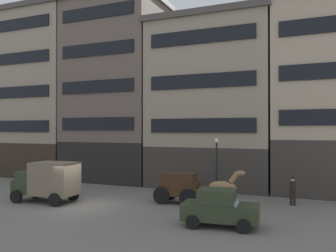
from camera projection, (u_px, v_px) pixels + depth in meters
The scene contains 11 objects.
ground_plane at pixel (81, 205), 21.94m from camera, with size 120.00×120.00×0.00m, color slate.
building_far_left at pixel (40, 93), 37.06m from camera, with size 10.48×7.25×17.16m.
building_center_left at pixel (117, 90), 33.41m from camera, with size 9.19×7.25×17.12m.
building_center_right at pixel (213, 102), 29.76m from camera, with size 10.45×7.25×14.11m.
building_far_right at pixel (326, 80), 26.35m from camera, with size 8.02×7.25×16.95m.
cargo_wagon at pixel (179, 186), 22.40m from camera, with size 2.91×1.51×1.98m.
draft_horse at pixel (224, 187), 21.27m from camera, with size 2.34×0.61×2.30m.
delivery_truck_far at pixel (47, 180), 22.82m from camera, with size 4.44×2.33×2.62m.
sedan_dark at pixel (220, 208), 17.05m from camera, with size 3.83×2.13×1.83m.
pedestrian_officer at pixel (293, 190), 21.76m from camera, with size 0.47×0.47×1.79m.
streetlamp_curbside at pixel (217, 159), 24.79m from camera, with size 0.32×0.32×4.12m.
Camera 1 is at (13.56, -18.17, 4.78)m, focal length 37.20 mm.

